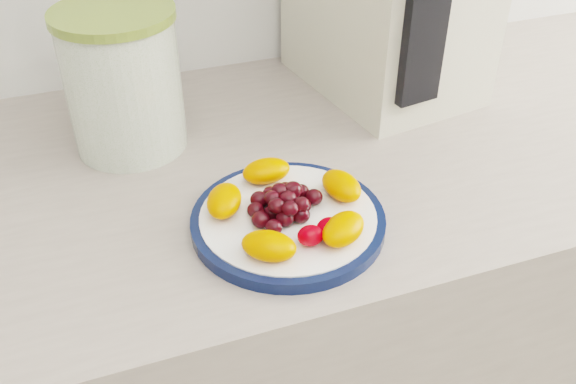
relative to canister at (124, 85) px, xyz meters
name	(u,v)px	position (x,y,z in m)	size (l,w,h in m)	color
counter	(290,361)	(0.20, -0.09, -0.54)	(3.50, 0.60, 0.90)	#9F9286
cabinet_face	(290,372)	(0.20, -0.09, -0.57)	(3.48, 0.58, 0.84)	#987E5B
plate_rim	(288,221)	(0.14, -0.25, -0.08)	(0.23, 0.23, 0.01)	#0B173C
plate_face	(288,220)	(0.14, -0.25, -0.08)	(0.21, 0.21, 0.02)	white
canister	(124,85)	(0.00, 0.00, 0.00)	(0.15, 0.15, 0.18)	#395B13
canister_lid	(112,14)	(0.00, 0.00, 0.10)	(0.16, 0.16, 0.01)	olive
appliance_panel	(427,5)	(0.38, -0.11, 0.10)	(0.06, 0.02, 0.27)	black
fruit_plate	(289,206)	(0.14, -0.25, -0.06)	(0.20, 0.19, 0.03)	#F86500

